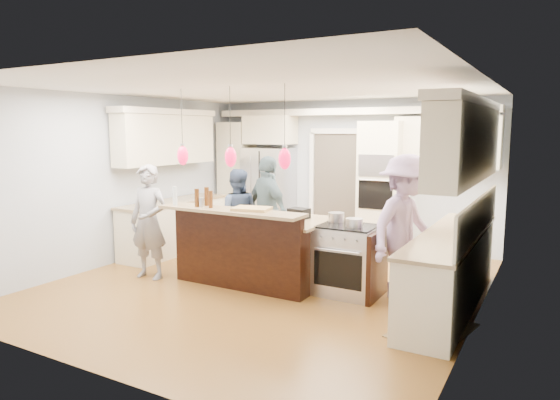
# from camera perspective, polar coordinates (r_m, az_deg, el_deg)

# --- Properties ---
(ground_plane) EXTENTS (6.00, 6.00, 0.00)m
(ground_plane) POSITION_cam_1_polar(r_m,az_deg,el_deg) (7.12, -1.40, -9.54)
(ground_plane) COLOR #A9732E
(ground_plane) RESTS_ON ground
(room_shell) EXTENTS (5.54, 6.04, 2.72)m
(room_shell) POSITION_cam_1_polar(r_m,az_deg,el_deg) (6.80, -1.45, 5.23)
(room_shell) COLOR #B2BCC6
(room_shell) RESTS_ON ground
(refrigerator) EXTENTS (0.90, 0.70, 1.80)m
(refrigerator) POSITION_cam_1_polar(r_m,az_deg,el_deg) (9.93, -1.30, 0.78)
(refrigerator) COLOR #B7B7BC
(refrigerator) RESTS_ON ground
(oven_column) EXTENTS (0.72, 0.69, 2.30)m
(oven_column) POSITION_cam_1_polar(r_m,az_deg,el_deg) (8.98, 11.51, 1.47)
(oven_column) COLOR beige
(oven_column) RESTS_ON ground
(back_upper_cabinets) EXTENTS (5.30, 0.61, 2.54)m
(back_upper_cabinets) POSITION_cam_1_polar(r_m,az_deg,el_deg) (9.59, 3.20, 5.13)
(back_upper_cabinets) COLOR beige
(back_upper_cabinets) RESTS_ON ground
(right_counter_run) EXTENTS (0.64, 3.10, 2.51)m
(right_counter_run) POSITION_cam_1_polar(r_m,az_deg,el_deg) (6.31, 19.50, -2.42)
(right_counter_run) COLOR beige
(right_counter_run) RESTS_ON ground
(left_cabinets) EXTENTS (0.64, 2.30, 2.51)m
(left_cabinets) POSITION_cam_1_polar(r_m,az_deg,el_deg) (8.96, -12.30, 0.82)
(left_cabinets) COLOR beige
(left_cabinets) RESTS_ON ground
(kitchen_island) EXTENTS (2.10, 1.46, 1.12)m
(kitchen_island) POSITION_cam_1_polar(r_m,az_deg,el_deg) (7.18, -2.83, -5.40)
(kitchen_island) COLOR black
(kitchen_island) RESTS_ON ground
(island_range) EXTENTS (0.82, 0.71, 0.92)m
(island_range) POSITION_cam_1_polar(r_m,az_deg,el_deg) (6.63, 7.96, -6.84)
(island_range) COLOR #B7B7BC
(island_range) RESTS_ON ground
(pendant_lights) EXTENTS (1.75, 0.15, 1.03)m
(pendant_lights) POSITION_cam_1_polar(r_m,az_deg,el_deg) (6.51, -5.66, 4.94)
(pendant_lights) COLOR black
(pendant_lights) RESTS_ON ground
(person_bar_end) EXTENTS (0.65, 0.46, 1.66)m
(person_bar_end) POSITION_cam_1_polar(r_m,az_deg,el_deg) (7.46, -14.76, -2.44)
(person_bar_end) COLOR gray
(person_bar_end) RESTS_ON ground
(person_far_left) EXTENTS (0.93, 0.86, 1.52)m
(person_far_left) POSITION_cam_1_polar(r_m,az_deg,el_deg) (8.22, -4.98, -1.74)
(person_far_left) COLOR #314160
(person_far_left) RESTS_ON ground
(person_far_right) EXTENTS (1.11, 0.86, 1.75)m
(person_far_right) POSITION_cam_1_polar(r_m,az_deg,el_deg) (7.88, -1.38, -1.30)
(person_far_right) COLOR #465C63
(person_far_right) RESTS_ON ground
(person_range_side) EXTENTS (1.05, 1.36, 1.85)m
(person_range_side) POSITION_cam_1_polar(r_m,az_deg,el_deg) (6.51, 14.14, -3.07)
(person_range_side) COLOR #A083B0
(person_range_side) RESTS_ON ground
(floor_rug) EXTENTS (0.85, 1.10, 0.01)m
(floor_rug) POSITION_cam_1_polar(r_m,az_deg,el_deg) (5.79, 17.02, -14.05)
(floor_rug) COLOR olive
(floor_rug) RESTS_ON ground
(water_bottle) EXTENTS (0.07, 0.07, 0.26)m
(water_bottle) POSITION_cam_1_polar(r_m,az_deg,el_deg) (7.01, -11.91, 0.48)
(water_bottle) COLOR silver
(water_bottle) RESTS_ON kitchen_island
(beer_bottle_a) EXTENTS (0.07, 0.07, 0.26)m
(beer_bottle_a) POSITION_cam_1_polar(r_m,az_deg,el_deg) (6.89, -8.39, 0.42)
(beer_bottle_a) COLOR #49260D
(beer_bottle_a) RESTS_ON kitchen_island
(beer_bottle_b) EXTENTS (0.07, 0.07, 0.25)m
(beer_bottle_b) POSITION_cam_1_polar(r_m,az_deg,el_deg) (6.80, -9.48, 0.25)
(beer_bottle_b) COLOR #49260D
(beer_bottle_b) RESTS_ON kitchen_island
(beer_bottle_c) EXTENTS (0.07, 0.07, 0.23)m
(beer_bottle_c) POSITION_cam_1_polar(r_m,az_deg,el_deg) (6.69, -7.93, 0.09)
(beer_bottle_c) COLOR #49260D
(beer_bottle_c) RESTS_ON kitchen_island
(drink_can) EXTENTS (0.08, 0.08, 0.13)m
(drink_can) POSITION_cam_1_polar(r_m,az_deg,el_deg) (6.77, -8.95, -0.28)
(drink_can) COLOR #B7B7BC
(drink_can) RESTS_ON kitchen_island
(cutting_board) EXTENTS (0.53, 0.42, 0.04)m
(cutting_board) POSITION_cam_1_polar(r_m,az_deg,el_deg) (6.46, -3.24, -1.01)
(cutting_board) COLOR tan
(cutting_board) RESTS_ON kitchen_island
(pot_large) EXTENTS (0.22, 0.22, 0.13)m
(pot_large) POSITION_cam_1_polar(r_m,az_deg,el_deg) (6.76, 6.44, -1.96)
(pot_large) COLOR #B7B7BC
(pot_large) RESTS_ON island_range
(pot_small) EXTENTS (0.22, 0.22, 0.11)m
(pot_small) POSITION_cam_1_polar(r_m,az_deg,el_deg) (6.44, 8.48, -2.58)
(pot_small) COLOR #B7B7BC
(pot_small) RESTS_ON island_range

